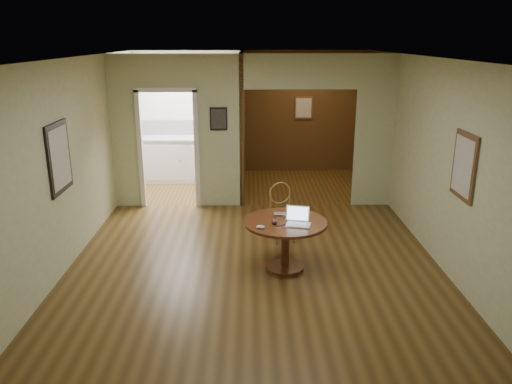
{
  "coord_description": "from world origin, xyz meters",
  "views": [
    {
      "loc": [
        -0.07,
        -6.19,
        2.96
      ],
      "look_at": [
        0.02,
        -0.2,
        1.1
      ],
      "focal_mm": 35.0,
      "sensor_mm": 36.0,
      "label": 1
    }
  ],
  "objects_px": {
    "dining_table": "(285,234)",
    "closed_laptop": "(285,215)",
    "chair": "(282,209)",
    "open_laptop": "(298,219)"
  },
  "relations": [
    {
      "from": "dining_table",
      "to": "closed_laptop",
      "type": "height_order",
      "value": "closed_laptop"
    },
    {
      "from": "chair",
      "to": "open_laptop",
      "type": "xyz_separation_m",
      "value": [
        0.13,
        -1.1,
        0.24
      ]
    },
    {
      "from": "dining_table",
      "to": "open_laptop",
      "type": "height_order",
      "value": "open_laptop"
    },
    {
      "from": "closed_laptop",
      "to": "chair",
      "type": "bearing_deg",
      "value": 94.35
    },
    {
      "from": "dining_table",
      "to": "chair",
      "type": "height_order",
      "value": "chair"
    },
    {
      "from": "open_laptop",
      "to": "closed_laptop",
      "type": "relative_size",
      "value": 1.16
    },
    {
      "from": "chair",
      "to": "open_laptop",
      "type": "distance_m",
      "value": 1.14
    },
    {
      "from": "dining_table",
      "to": "closed_laptop",
      "type": "xyz_separation_m",
      "value": [
        0.01,
        0.18,
        0.19
      ]
    },
    {
      "from": "dining_table",
      "to": "chair",
      "type": "relative_size",
      "value": 1.22
    },
    {
      "from": "chair",
      "to": "open_laptop",
      "type": "relative_size",
      "value": 2.56
    }
  ]
}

